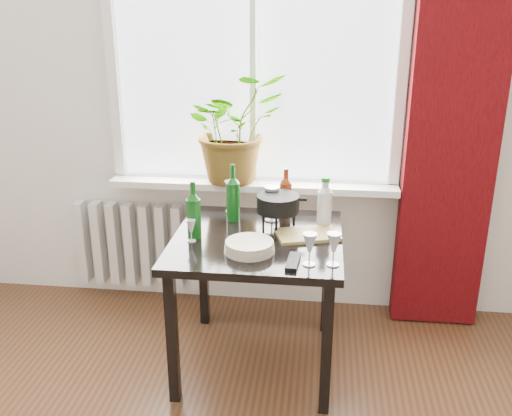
# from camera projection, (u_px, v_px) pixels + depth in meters

# --- Properties ---
(window) EXTENTS (1.72, 0.08, 1.62)m
(window) POSITION_uv_depth(u_px,v_px,m) (254.00, 50.00, 3.22)
(window) COLOR white
(window) RESTS_ON ground
(windowsill) EXTENTS (1.72, 0.20, 0.04)m
(windowsill) POSITION_uv_depth(u_px,v_px,m) (253.00, 184.00, 3.42)
(windowsill) COLOR white
(windowsill) RESTS_ON ground
(curtain) EXTENTS (0.50, 0.12, 2.56)m
(curtain) POSITION_uv_depth(u_px,v_px,m) (455.00, 111.00, 3.11)
(curtain) COLOR #390507
(curtain) RESTS_ON ground
(radiator) EXTENTS (0.80, 0.10, 0.55)m
(radiator) POSITION_uv_depth(u_px,v_px,m) (138.00, 244.00, 3.69)
(radiator) COLOR silver
(radiator) RESTS_ON ground
(table) EXTENTS (0.85, 0.85, 0.74)m
(table) POSITION_uv_depth(u_px,v_px,m) (257.00, 254.00, 2.91)
(table) COLOR black
(table) RESTS_ON ground
(potted_plant) EXTENTS (0.76, 0.74, 0.64)m
(potted_plant) POSITION_uv_depth(u_px,v_px,m) (234.00, 128.00, 3.32)
(potted_plant) COLOR #447820
(potted_plant) RESTS_ON windowsill
(wine_bottle_left) EXTENTS (0.08, 0.08, 0.30)m
(wine_bottle_left) POSITION_uv_depth(u_px,v_px,m) (194.00, 210.00, 2.82)
(wine_bottle_left) COLOR #0D4611
(wine_bottle_left) RESTS_ON table
(wine_bottle_right) EXTENTS (0.08, 0.08, 0.32)m
(wine_bottle_right) POSITION_uv_depth(u_px,v_px,m) (233.00, 193.00, 3.05)
(wine_bottle_right) COLOR #0D4712
(wine_bottle_right) RESTS_ON table
(bottle_amber) EXTENTS (0.07, 0.07, 0.27)m
(bottle_amber) POSITION_uv_depth(u_px,v_px,m) (286.00, 192.00, 3.13)
(bottle_amber) COLOR maroon
(bottle_amber) RESTS_ON table
(cleaning_bottle) EXTENTS (0.10, 0.10, 0.27)m
(cleaning_bottle) POSITION_uv_depth(u_px,v_px,m) (325.00, 202.00, 2.98)
(cleaning_bottle) COLOR silver
(cleaning_bottle) RESTS_ON table
(wineglass_front_right) EXTENTS (0.07, 0.07, 0.16)m
(wineglass_front_right) POSITION_uv_depth(u_px,v_px,m) (310.00, 249.00, 2.55)
(wineglass_front_right) COLOR #B0B5BE
(wineglass_front_right) RESTS_ON table
(wineglass_far_right) EXTENTS (0.09, 0.09, 0.16)m
(wineglass_far_right) POSITION_uv_depth(u_px,v_px,m) (334.00, 249.00, 2.55)
(wineglass_far_right) COLOR #B7BCC5
(wineglass_far_right) RESTS_ON table
(wineglass_back_center) EXTENTS (0.10, 0.10, 0.20)m
(wineglass_back_center) POSITION_uv_depth(u_px,v_px,m) (272.00, 203.00, 3.06)
(wineglass_back_center) COLOR #B1BABE
(wineglass_back_center) RESTS_ON table
(wineglass_back_left) EXTENTS (0.09, 0.09, 0.19)m
(wineglass_back_left) POSITION_uv_depth(u_px,v_px,m) (232.00, 196.00, 3.19)
(wineglass_back_left) COLOR silver
(wineglass_back_left) RESTS_ON table
(wineglass_front_left) EXTENTS (0.06, 0.06, 0.12)m
(wineglass_front_left) POSITION_uv_depth(u_px,v_px,m) (191.00, 231.00, 2.81)
(wineglass_front_left) COLOR silver
(wineglass_front_left) RESTS_ON table
(plate_stack) EXTENTS (0.24, 0.24, 0.05)m
(plate_stack) POSITION_uv_depth(u_px,v_px,m) (249.00, 247.00, 2.70)
(plate_stack) COLOR beige
(plate_stack) RESTS_ON table
(fondue_pot) EXTENTS (0.28, 0.25, 0.17)m
(fondue_pot) POSITION_uv_depth(u_px,v_px,m) (278.00, 211.00, 2.98)
(fondue_pot) COLOR black
(fondue_pot) RESTS_ON table
(tv_remote) EXTENTS (0.06, 0.18, 0.02)m
(tv_remote) POSITION_uv_depth(u_px,v_px,m) (293.00, 262.00, 2.58)
(tv_remote) COLOR black
(tv_remote) RESTS_ON table
(cutting_board) EXTENTS (0.35, 0.28, 0.02)m
(cutting_board) POSITION_uv_depth(u_px,v_px,m) (307.00, 235.00, 2.89)
(cutting_board) COLOR olive
(cutting_board) RESTS_ON table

